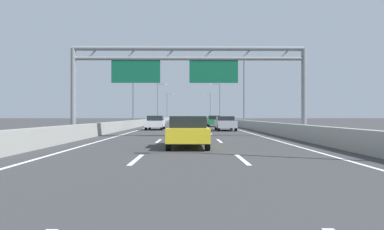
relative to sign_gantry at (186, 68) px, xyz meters
The scene contains 52 objects.
ground_plane 74.78m from the sign_gantry, 89.83° to the left, with size 260.00×260.00×0.00m, color #38383A.
lane_dash_left_1 13.83m from the sign_gantry, 96.97° to the right, with size 0.16×3.00×0.01m, color white.
lane_dash_left_2 6.38m from the sign_gantry, 112.10° to the right, with size 0.16×3.00×0.01m, color white.
lane_dash_left_3 7.21m from the sign_gantry, 107.05° to the left, with size 0.16×3.00×0.01m, color white.
lane_dash_left_4 15.01m from the sign_gantry, 96.35° to the left, with size 0.16×3.00×0.01m, color white.
lane_dash_left_5 23.68m from the sign_gantry, 93.89° to the left, with size 0.16×3.00×0.01m, color white.
lane_dash_left_6 32.52m from the sign_gantry, 92.80° to the left, with size 0.16×3.00×0.01m, color white.
lane_dash_left_7 41.44m from the sign_gantry, 92.19° to the left, with size 0.16×3.00×0.01m, color white.
lane_dash_left_8 50.38m from the sign_gantry, 91.80° to the left, with size 0.16×3.00×0.01m, color white.
lane_dash_left_9 59.34m from the sign_gantry, 91.52° to the left, with size 0.16×3.00×0.01m, color white.
lane_dash_left_10 68.32m from the sign_gantry, 91.32° to the left, with size 0.16×3.00×0.01m, color white.
lane_dash_left_11 77.29m from the sign_gantry, 91.17° to the left, with size 0.16×3.00×0.01m, color white.
lane_dash_left_12 86.28m from the sign_gantry, 91.05° to the left, with size 0.16×3.00×0.01m, color white.
lane_dash_left_13 95.26m from the sign_gantry, 90.95° to the left, with size 0.16×3.00×0.01m, color white.
lane_dash_left_14 104.25m from the sign_gantry, 90.87° to the left, with size 0.16×3.00×0.01m, color white.
lane_dash_left_15 113.24m from the sign_gantry, 90.80° to the left, with size 0.16×3.00×0.01m, color white.
lane_dash_left_16 122.23m from the sign_gantry, 90.74° to the left, with size 0.16×3.00×0.01m, color white.
lane_dash_left_17 131.23m from the sign_gantry, 90.69° to the left, with size 0.16×3.00×0.01m, color white.
lane_dash_right_1 13.89m from the sign_gantry, 81.05° to the right, with size 0.16×3.00×0.01m, color white.
lane_dash_right_2 6.50m from the sign_gantry, 62.36° to the right, with size 0.16×3.00×0.01m, color white.
lane_dash_right_3 7.32m from the sign_gantry, 68.43° to the left, with size 0.16×3.00×0.01m, color white.
lane_dash_right_4 15.06m from the sign_gantry, 81.83° to the left, with size 0.16×3.00×0.01m, color white.
lane_dash_right_5 23.71m from the sign_gantry, 84.99° to the left, with size 0.16×3.00×0.01m, color white.
lane_dash_right_6 32.55m from the sign_gantry, 86.39° to the left, with size 0.16×3.00×0.01m, color white.
lane_dash_right_7 41.46m from the sign_gantry, 87.18° to the left, with size 0.16×3.00×0.01m, color white.
lane_dash_right_8 50.40m from the sign_gantry, 87.68° to the left, with size 0.16×3.00×0.01m, color white.
lane_dash_right_9 59.36m from the sign_gantry, 88.04° to the left, with size 0.16×3.00×0.01m, color white.
lane_dash_right_10 68.33m from the sign_gantry, 88.30° to the left, with size 0.16×3.00×0.01m, color white.
lane_dash_right_11 77.30m from the sign_gantry, 88.49° to the left, with size 0.16×3.00×0.01m, color white.
lane_dash_right_12 86.29m from the sign_gantry, 88.65° to the left, with size 0.16×3.00×0.01m, color white.
lane_dash_right_13 95.27m from the sign_gantry, 88.78° to the left, with size 0.16×3.00×0.01m, color white.
lane_dash_right_14 104.26m from the sign_gantry, 88.88° to the left, with size 0.16×3.00×0.01m, color white.
lane_dash_right_15 113.25m from the sign_gantry, 88.97° to the left, with size 0.16×3.00×0.01m, color white.
lane_dash_right_16 122.24m from the sign_gantry, 89.05° to the left, with size 0.16×3.00×0.01m, color white.
lane_dash_right_17 131.23m from the sign_gantry, 89.11° to the left, with size 0.16×3.00×0.01m, color white.
edge_line_left 63.01m from the sign_gantry, 94.59° to the left, with size 0.16×176.00×0.01m, color white.
edge_line_right 63.05m from the sign_gantry, 85.00° to the left, with size 0.16×176.00×0.01m, color white.
barrier_left 85.00m from the sign_gantry, 94.51° to the left, with size 0.45×220.00×0.95m.
barrier_right 85.04m from the sign_gantry, 85.19° to the left, with size 0.45×220.00×0.95m.
sign_gantry is the anchor object (origin of this frame).
streetlamp_left_mid 25.78m from the sign_gantry, 106.31° to the left, with size 2.58×0.28×9.50m.
streetlamp_right_mid 25.91m from the sign_gantry, 72.72° to the left, with size 2.58×0.28×9.50m.
streetlamp_left_far 63.95m from the sign_gantry, 96.50° to the left, with size 2.58×0.28×9.50m.
streetlamp_right_far 64.01m from the sign_gantry, 83.10° to the left, with size 2.58×0.28×9.50m.
streetlamp_left_distant 102.60m from the sign_gantry, 94.05° to the left, with size 2.58×0.28×9.50m.
streetlamp_right_distant 102.64m from the sign_gantry, 85.70° to the left, with size 2.58×0.28×9.50m.
blue_car 82.85m from the sign_gantry, 89.71° to the left, with size 1.81×4.14×1.43m.
yellow_car 8.97m from the sign_gantry, 88.73° to the right, with size 1.89×4.55×1.48m.
green_car 25.54m from the sign_gantry, 81.56° to the left, with size 1.73×4.20×1.52m.
silver_car 12.64m from the sign_gantry, 70.85° to the left, with size 1.88×4.64×1.45m.
white_car 14.57m from the sign_gantry, 103.97° to the left, with size 1.83×4.65×1.51m.
red_car 66.65m from the sign_gantry, 92.76° to the left, with size 1.77×4.52×1.40m.
Camera 1 is at (-0.02, 0.30, 1.49)m, focal length 33.60 mm.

